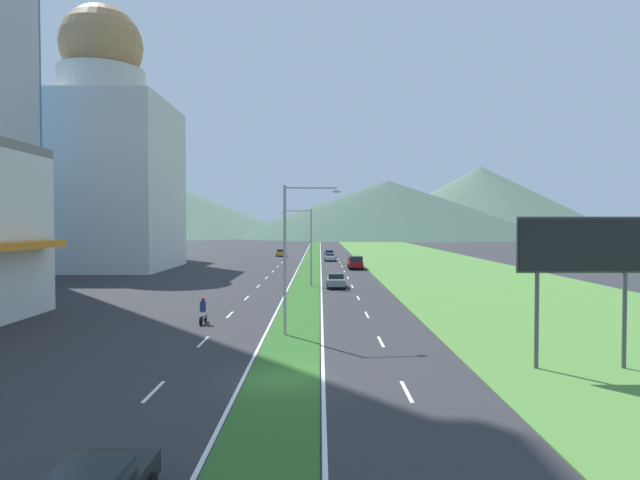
# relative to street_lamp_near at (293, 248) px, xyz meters

# --- Properties ---
(ground_plane) EXTENTS (600.00, 600.00, 0.00)m
(ground_plane) POSITION_rel_street_lamp_near_xyz_m (0.10, -9.30, -5.30)
(ground_plane) COLOR #2D2D30
(grass_median) EXTENTS (3.20, 240.00, 0.06)m
(grass_median) POSITION_rel_street_lamp_near_xyz_m (0.10, 50.70, -5.27)
(grass_median) COLOR #2D6023
(grass_median) RESTS_ON ground_plane
(grass_verge_right) EXTENTS (24.00, 240.00, 0.06)m
(grass_verge_right) POSITION_rel_street_lamp_near_xyz_m (20.70, 50.70, -5.27)
(grass_verge_right) COLOR #518438
(grass_verge_right) RESTS_ON ground_plane
(lane_dash_left_2) EXTENTS (0.16, 2.80, 0.01)m
(lane_dash_left_2) POSITION_rel_street_lamp_near_xyz_m (-5.00, -10.94, -5.30)
(lane_dash_left_2) COLOR silver
(lane_dash_left_2) RESTS_ON ground_plane
(lane_dash_left_3) EXTENTS (0.16, 2.80, 0.01)m
(lane_dash_left_3) POSITION_rel_street_lamp_near_xyz_m (-5.00, -1.76, -5.30)
(lane_dash_left_3) COLOR silver
(lane_dash_left_3) RESTS_ON ground_plane
(lane_dash_left_4) EXTENTS (0.16, 2.80, 0.01)m
(lane_dash_left_4) POSITION_rel_street_lamp_near_xyz_m (-5.00, 7.42, -5.30)
(lane_dash_left_4) COLOR silver
(lane_dash_left_4) RESTS_ON ground_plane
(lane_dash_left_5) EXTENTS (0.16, 2.80, 0.01)m
(lane_dash_left_5) POSITION_rel_street_lamp_near_xyz_m (-5.00, 16.59, -5.30)
(lane_dash_left_5) COLOR silver
(lane_dash_left_5) RESTS_ON ground_plane
(lane_dash_left_6) EXTENTS (0.16, 2.80, 0.01)m
(lane_dash_left_6) POSITION_rel_street_lamp_near_xyz_m (-5.00, 25.77, -5.30)
(lane_dash_left_6) COLOR silver
(lane_dash_left_6) RESTS_ON ground_plane
(lane_dash_left_7) EXTENTS (0.16, 2.80, 0.01)m
(lane_dash_left_7) POSITION_rel_street_lamp_near_xyz_m (-5.00, 34.95, -5.30)
(lane_dash_left_7) COLOR silver
(lane_dash_left_7) RESTS_ON ground_plane
(lane_dash_left_8) EXTENTS (0.16, 2.80, 0.01)m
(lane_dash_left_8) POSITION_rel_street_lamp_near_xyz_m (-5.00, 44.13, -5.30)
(lane_dash_left_8) COLOR silver
(lane_dash_left_8) RESTS_ON ground_plane
(lane_dash_left_9) EXTENTS (0.16, 2.80, 0.01)m
(lane_dash_left_9) POSITION_rel_street_lamp_near_xyz_m (-5.00, 53.31, -5.30)
(lane_dash_left_9) COLOR silver
(lane_dash_left_9) RESTS_ON ground_plane
(lane_dash_left_10) EXTENTS (0.16, 2.80, 0.01)m
(lane_dash_left_10) POSITION_rel_street_lamp_near_xyz_m (-5.00, 62.49, -5.30)
(lane_dash_left_10) COLOR silver
(lane_dash_left_10) RESTS_ON ground_plane
(lane_dash_left_11) EXTENTS (0.16, 2.80, 0.01)m
(lane_dash_left_11) POSITION_rel_street_lamp_near_xyz_m (-5.00, 71.66, -5.30)
(lane_dash_left_11) COLOR silver
(lane_dash_left_11) RESTS_ON ground_plane
(lane_dash_right_2) EXTENTS (0.16, 2.80, 0.01)m
(lane_dash_right_2) POSITION_rel_street_lamp_near_xyz_m (5.20, -10.94, -5.30)
(lane_dash_right_2) COLOR silver
(lane_dash_right_2) RESTS_ON ground_plane
(lane_dash_right_3) EXTENTS (0.16, 2.80, 0.01)m
(lane_dash_right_3) POSITION_rel_street_lamp_near_xyz_m (5.20, -1.76, -5.30)
(lane_dash_right_3) COLOR silver
(lane_dash_right_3) RESTS_ON ground_plane
(lane_dash_right_4) EXTENTS (0.16, 2.80, 0.01)m
(lane_dash_right_4) POSITION_rel_street_lamp_near_xyz_m (5.20, 7.42, -5.30)
(lane_dash_right_4) COLOR silver
(lane_dash_right_4) RESTS_ON ground_plane
(lane_dash_right_5) EXTENTS (0.16, 2.80, 0.01)m
(lane_dash_right_5) POSITION_rel_street_lamp_near_xyz_m (5.20, 16.59, -5.30)
(lane_dash_right_5) COLOR silver
(lane_dash_right_5) RESTS_ON ground_plane
(lane_dash_right_6) EXTENTS (0.16, 2.80, 0.01)m
(lane_dash_right_6) POSITION_rel_street_lamp_near_xyz_m (5.20, 25.77, -5.30)
(lane_dash_right_6) COLOR silver
(lane_dash_right_6) RESTS_ON ground_plane
(lane_dash_right_7) EXTENTS (0.16, 2.80, 0.01)m
(lane_dash_right_7) POSITION_rel_street_lamp_near_xyz_m (5.20, 34.95, -5.30)
(lane_dash_right_7) COLOR silver
(lane_dash_right_7) RESTS_ON ground_plane
(lane_dash_right_8) EXTENTS (0.16, 2.80, 0.01)m
(lane_dash_right_8) POSITION_rel_street_lamp_near_xyz_m (5.20, 44.13, -5.30)
(lane_dash_right_8) COLOR silver
(lane_dash_right_8) RESTS_ON ground_plane
(lane_dash_right_9) EXTENTS (0.16, 2.80, 0.01)m
(lane_dash_right_9) POSITION_rel_street_lamp_near_xyz_m (5.20, 53.31, -5.30)
(lane_dash_right_9) COLOR silver
(lane_dash_right_9) RESTS_ON ground_plane
(lane_dash_right_10) EXTENTS (0.16, 2.80, 0.01)m
(lane_dash_right_10) POSITION_rel_street_lamp_near_xyz_m (5.20, 62.49, -5.30)
(lane_dash_right_10) COLOR silver
(lane_dash_right_10) RESTS_ON ground_plane
(lane_dash_right_11) EXTENTS (0.16, 2.80, 0.01)m
(lane_dash_right_11) POSITION_rel_street_lamp_near_xyz_m (5.20, 71.66, -5.30)
(lane_dash_right_11) COLOR silver
(lane_dash_right_11) RESTS_ON ground_plane
(edge_line_median_left) EXTENTS (0.16, 240.00, 0.01)m
(edge_line_median_left) POSITION_rel_street_lamp_near_xyz_m (-1.65, 50.70, -5.30)
(edge_line_median_left) COLOR silver
(edge_line_median_left) RESTS_ON ground_plane
(edge_line_median_right) EXTENTS (0.16, 240.00, 0.01)m
(edge_line_median_right) POSITION_rel_street_lamp_near_xyz_m (1.85, 50.70, -5.30)
(edge_line_median_right) COLOR silver
(edge_line_median_right) RESTS_ON ground_plane
(domed_building) EXTENTS (19.89, 19.89, 39.26)m
(domed_building) POSITION_rel_street_lamp_near_xyz_m (-30.87, 48.65, 10.95)
(domed_building) COLOR silver
(domed_building) RESTS_ON ground_plane
(midrise_colored) EXTENTS (13.68, 13.68, 29.34)m
(midrise_colored) POSITION_rel_street_lamp_near_xyz_m (-37.57, 71.46, 9.37)
(midrise_colored) COLOR beige
(midrise_colored) RESTS_ON ground_plane
(hill_far_left) EXTENTS (177.96, 177.96, 35.47)m
(hill_far_left) POSITION_rel_street_lamp_near_xyz_m (-98.72, 265.73, 12.43)
(hill_far_left) COLOR #516B56
(hill_far_left) RESTS_ON ground_plane
(hill_far_center) EXTENTS (170.50, 170.50, 29.47)m
(hill_far_center) POSITION_rel_street_lamp_near_xyz_m (37.61, 251.03, 9.43)
(hill_far_center) COLOR #3D5647
(hill_far_center) RESTS_ON ground_plane
(hill_far_right) EXTENTS (149.76, 149.76, 39.51)m
(hill_far_right) POSITION_rel_street_lamp_near_xyz_m (93.08, 274.89, 14.45)
(hill_far_right) COLOR #516B56
(hill_far_right) RESTS_ON ground_plane
(street_lamp_near) EXTENTS (3.50, 0.49, 9.10)m
(street_lamp_near) POSITION_rel_street_lamp_near_xyz_m (0.00, 0.00, 0.00)
(street_lamp_near) COLOR #99999E
(street_lamp_near) RESTS_ON ground_plane
(street_lamp_mid) EXTENTS (3.45, 0.42, 8.34)m
(street_lamp_mid) POSITION_rel_street_lamp_near_xyz_m (0.32, 25.68, -0.40)
(street_lamp_mid) COLOR #99999E
(street_lamp_mid) RESTS_ON ground_plane
(billboard_roadside) EXTENTS (6.02, 0.28, 7.10)m
(billboard_roadside) POSITION_rel_street_lamp_near_xyz_m (13.79, -7.67, 0.16)
(billboard_roadside) COLOR #4C4C51
(billboard_roadside) RESTS_ON ground_plane
(car_0) EXTENTS (2.00, 4.61, 1.49)m
(car_0) POSITION_rel_street_lamp_near_xyz_m (-6.49, 80.83, -4.55)
(car_0) COLOR #C6842D
(car_0) RESTS_ON ground_plane
(car_2) EXTENTS (1.98, 4.52, 1.38)m
(car_2) POSITION_rel_street_lamp_near_xyz_m (3.52, 66.00, -4.58)
(car_2) COLOR #B2B2B7
(car_2) RESTS_ON ground_plane
(car_3) EXTENTS (1.98, 4.72, 1.50)m
(car_3) POSITION_rel_street_lamp_near_xyz_m (3.40, 24.78, -4.54)
(car_3) COLOR slate
(car_3) RESTS_ON ground_plane
(car_4) EXTENTS (1.99, 4.39, 1.46)m
(car_4) POSITION_rel_street_lamp_near_xyz_m (3.57, 76.67, -4.55)
(car_4) COLOR navy
(car_4) RESTS_ON ground_plane
(pickup_truck_0) EXTENTS (2.18, 5.40, 2.00)m
(pickup_truck_0) POSITION_rel_street_lamp_near_xyz_m (7.03, 48.26, -4.32)
(pickup_truck_0) COLOR maroon
(pickup_truck_0) RESTS_ON ground_plane
(motorcycle_rider) EXTENTS (0.36, 2.00, 1.80)m
(motorcycle_rider) POSITION_rel_street_lamp_near_xyz_m (-6.20, 3.81, -4.56)
(motorcycle_rider) COLOR black
(motorcycle_rider) RESTS_ON ground_plane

